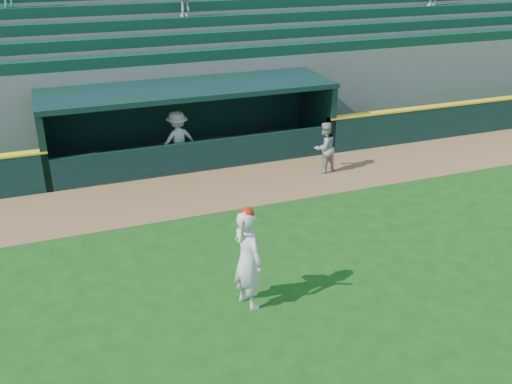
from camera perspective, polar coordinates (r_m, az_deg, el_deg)
ground at (r=12.76m, az=2.57°, el=-8.10°), size 120.00×120.00×0.00m
warning_track at (r=16.84m, az=-3.98°, el=0.26°), size 40.00×3.00×0.01m
field_wall_right at (r=24.17m, az=23.87°, el=7.18°), size 15.50×0.30×1.20m
wall_stripe_right at (r=24.01m, az=24.13°, el=8.61°), size 15.50×0.32×0.06m
dugout_player_front at (r=17.93m, az=6.87°, el=4.43°), size 0.93×0.81×1.62m
dugout_player_inside at (r=18.20m, az=-7.82°, el=5.14°), size 1.33×0.91×1.90m
dugout at (r=19.20m, az=-6.84°, el=7.47°), size 9.40×2.80×2.46m
stands at (r=23.28m, az=-10.00°, el=12.87°), size 34.50×6.25×7.60m
batter_at_plate at (r=11.18m, az=-0.84°, el=-6.63°), size 0.72×0.92×2.19m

